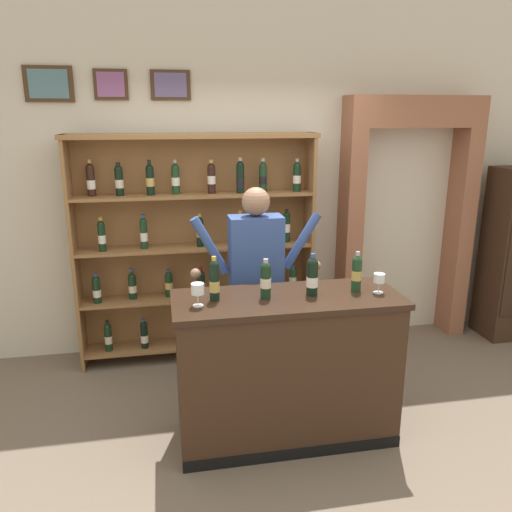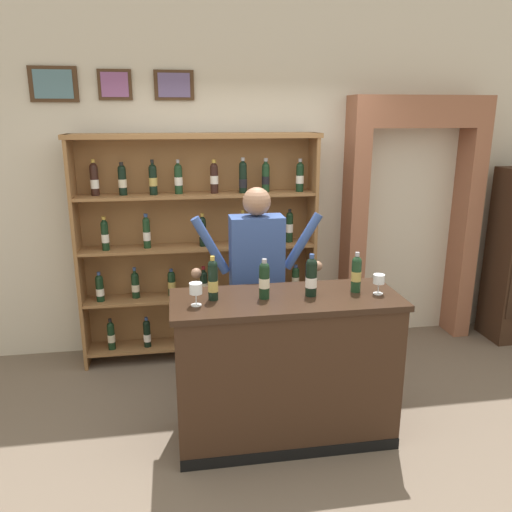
{
  "view_description": "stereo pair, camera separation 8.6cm",
  "coord_description": "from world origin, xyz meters",
  "px_view_note": "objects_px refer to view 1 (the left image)",
  "views": [
    {
      "loc": [
        -0.65,
        -3.06,
        2.21
      ],
      "look_at": [
        -0.0,
        0.37,
        1.23
      ],
      "focal_mm": 35.58,
      "sensor_mm": 36.0,
      "label": 1
    },
    {
      "loc": [
        -0.56,
        -3.08,
        2.21
      ],
      "look_at": [
        -0.0,
        0.37,
        1.23
      ],
      "focal_mm": 35.58,
      "sensor_mm": 36.0,
      "label": 2
    }
  ],
  "objects_px": {
    "shopkeeper": "(256,270)",
    "wine_glass_center": "(379,279)",
    "tasting_counter": "(286,368)",
    "tasting_bottle_chianti": "(312,276)",
    "wine_glass_left": "(198,290)",
    "tasting_bottle_grappa": "(266,279)",
    "wine_shelf": "(196,243)",
    "tasting_bottle_bianco": "(357,272)",
    "tasting_bottle_rosso": "(214,280)"
  },
  "relations": [
    {
      "from": "wine_shelf",
      "to": "tasting_bottle_bianco",
      "type": "distance_m",
      "value": 1.69
    },
    {
      "from": "tasting_bottle_rosso",
      "to": "tasting_counter",
      "type": "bearing_deg",
      "value": -3.27
    },
    {
      "from": "wine_shelf",
      "to": "tasting_bottle_chianti",
      "type": "height_order",
      "value": "wine_shelf"
    },
    {
      "from": "shopkeeper",
      "to": "tasting_bottle_grappa",
      "type": "height_order",
      "value": "shopkeeper"
    },
    {
      "from": "shopkeeper",
      "to": "wine_glass_left",
      "type": "height_order",
      "value": "shopkeeper"
    },
    {
      "from": "wine_shelf",
      "to": "shopkeeper",
      "type": "relative_size",
      "value": 1.27
    },
    {
      "from": "shopkeeper",
      "to": "wine_glass_center",
      "type": "height_order",
      "value": "shopkeeper"
    },
    {
      "from": "tasting_counter",
      "to": "tasting_bottle_rosso",
      "type": "relative_size",
      "value": 5.19
    },
    {
      "from": "tasting_bottle_bianco",
      "to": "wine_glass_left",
      "type": "distance_m",
      "value": 1.09
    },
    {
      "from": "tasting_bottle_chianti",
      "to": "wine_glass_left",
      "type": "relative_size",
      "value": 1.92
    },
    {
      "from": "tasting_bottle_rosso",
      "to": "tasting_bottle_bianco",
      "type": "distance_m",
      "value": 0.97
    },
    {
      "from": "tasting_bottle_rosso",
      "to": "wine_glass_left",
      "type": "height_order",
      "value": "tasting_bottle_rosso"
    },
    {
      "from": "tasting_bottle_grappa",
      "to": "wine_glass_left",
      "type": "xyz_separation_m",
      "value": [
        -0.45,
        -0.06,
        -0.02
      ]
    },
    {
      "from": "shopkeeper",
      "to": "tasting_bottle_rosso",
      "type": "distance_m",
      "value": 0.72
    },
    {
      "from": "wine_shelf",
      "to": "tasting_counter",
      "type": "bearing_deg",
      "value": -70.1
    },
    {
      "from": "tasting_bottle_grappa",
      "to": "wine_glass_center",
      "type": "bearing_deg",
      "value": -3.26
    },
    {
      "from": "wine_glass_center",
      "to": "tasting_counter",
      "type": "bearing_deg",
      "value": 176.31
    },
    {
      "from": "tasting_counter",
      "to": "tasting_bottle_chianti",
      "type": "relative_size",
      "value": 5.33
    },
    {
      "from": "wine_glass_center",
      "to": "wine_glass_left",
      "type": "xyz_separation_m",
      "value": [
        -1.22,
        -0.02,
        0.01
      ]
    },
    {
      "from": "tasting_counter",
      "to": "tasting_bottle_chianti",
      "type": "distance_m",
      "value": 0.68
    },
    {
      "from": "tasting_bottle_rosso",
      "to": "tasting_bottle_bianco",
      "type": "relative_size",
      "value": 1.06
    },
    {
      "from": "tasting_counter",
      "to": "tasting_bottle_rosso",
      "type": "bearing_deg",
      "value": 176.73
    },
    {
      "from": "shopkeeper",
      "to": "tasting_bottle_rosso",
      "type": "xyz_separation_m",
      "value": [
        -0.38,
        -0.59,
        0.13
      ]
    },
    {
      "from": "tasting_bottle_grappa",
      "to": "wine_glass_center",
      "type": "distance_m",
      "value": 0.77
    },
    {
      "from": "wine_glass_left",
      "to": "tasting_bottle_chianti",
      "type": "bearing_deg",
      "value": 4.83
    },
    {
      "from": "wine_shelf",
      "to": "wine_glass_center",
      "type": "xyz_separation_m",
      "value": [
        1.12,
        -1.43,
        0.05
      ]
    },
    {
      "from": "wine_shelf",
      "to": "shopkeeper",
      "type": "height_order",
      "value": "wine_shelf"
    },
    {
      "from": "tasting_counter",
      "to": "tasting_bottle_bianco",
      "type": "relative_size",
      "value": 5.5
    },
    {
      "from": "wine_glass_left",
      "to": "tasting_bottle_bianco",
      "type": "bearing_deg",
      "value": 4.53
    },
    {
      "from": "tasting_bottle_chianti",
      "to": "tasting_bottle_grappa",
      "type": "bearing_deg",
      "value": -179.8
    },
    {
      "from": "wine_shelf",
      "to": "shopkeeper",
      "type": "bearing_deg",
      "value": -62.13
    },
    {
      "from": "wine_glass_left",
      "to": "shopkeeper",
      "type": "bearing_deg",
      "value": 53.8
    },
    {
      "from": "tasting_bottle_grappa",
      "to": "tasting_bottle_chianti",
      "type": "xyz_separation_m",
      "value": [
        0.32,
        0.0,
        0.0
      ]
    },
    {
      "from": "tasting_counter",
      "to": "tasting_bottle_grappa",
      "type": "height_order",
      "value": "tasting_bottle_grappa"
    },
    {
      "from": "wine_glass_left",
      "to": "wine_shelf",
      "type": "bearing_deg",
      "value": 86.34
    },
    {
      "from": "tasting_bottle_bianco",
      "to": "tasting_bottle_chianti",
      "type": "bearing_deg",
      "value": -176.18
    },
    {
      "from": "shopkeeper",
      "to": "tasting_bottle_grappa",
      "type": "distance_m",
      "value": 0.63
    },
    {
      "from": "tasting_bottle_rosso",
      "to": "tasting_bottle_grappa",
      "type": "distance_m",
      "value": 0.33
    },
    {
      "from": "tasting_counter",
      "to": "shopkeeper",
      "type": "distance_m",
      "value": 0.82
    },
    {
      "from": "tasting_bottle_grappa",
      "to": "wine_glass_left",
      "type": "distance_m",
      "value": 0.45
    },
    {
      "from": "tasting_bottle_bianco",
      "to": "shopkeeper",
      "type": "bearing_deg",
      "value": 134.46
    },
    {
      "from": "tasting_counter",
      "to": "tasting_bottle_rosso",
      "type": "distance_m",
      "value": 0.82
    },
    {
      "from": "tasting_bottle_chianti",
      "to": "wine_shelf",
      "type": "bearing_deg",
      "value": 115.82
    },
    {
      "from": "tasting_bottle_chianti",
      "to": "wine_glass_left",
      "type": "bearing_deg",
      "value": -175.17
    },
    {
      "from": "tasting_bottle_rosso",
      "to": "wine_glass_left",
      "type": "distance_m",
      "value": 0.15
    },
    {
      "from": "tasting_counter",
      "to": "shopkeeper",
      "type": "height_order",
      "value": "shopkeeper"
    },
    {
      "from": "tasting_bottle_chianti",
      "to": "wine_glass_left",
      "type": "height_order",
      "value": "tasting_bottle_chianti"
    },
    {
      "from": "wine_shelf",
      "to": "tasting_bottle_grappa",
      "type": "distance_m",
      "value": 1.43
    },
    {
      "from": "tasting_bottle_bianco",
      "to": "wine_glass_left",
      "type": "height_order",
      "value": "tasting_bottle_bianco"
    },
    {
      "from": "tasting_counter",
      "to": "tasting_bottle_chianti",
      "type": "height_order",
      "value": "tasting_bottle_chianti"
    }
  ]
}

